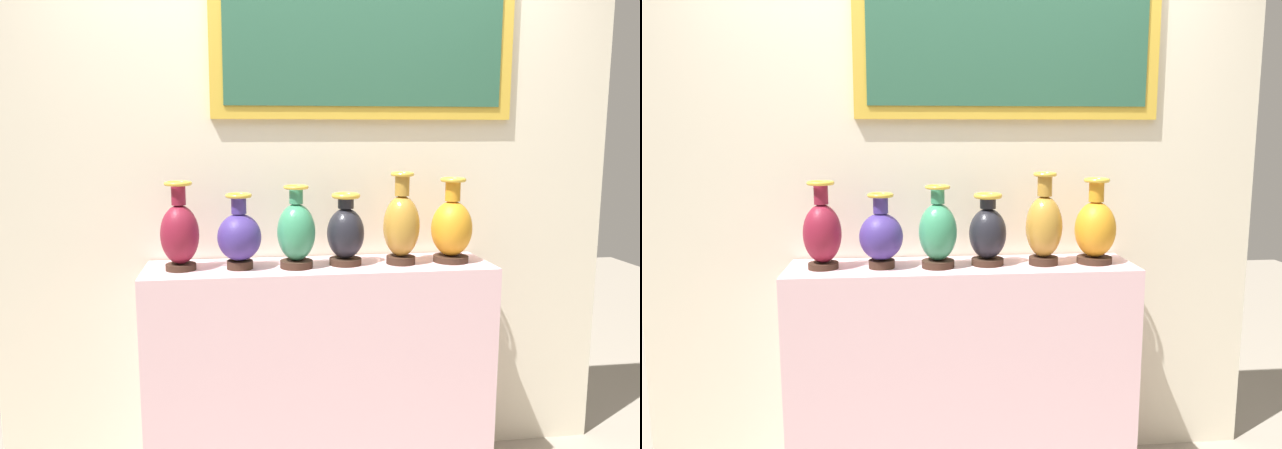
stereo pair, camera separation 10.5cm
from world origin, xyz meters
The scene contains 8 objects.
display_shelf centered at (0.00, 0.00, 0.51)m, with size 1.54×0.39×1.03m, color beige.
back_wall centered at (0.01, 0.25, 1.40)m, with size 2.94×0.14×2.73m.
vase_burgundy centered at (-0.61, -0.01, 1.19)m, with size 0.16×0.16×0.38m.
vase_indigo centered at (-0.35, -0.02, 1.17)m, with size 0.19×0.19×0.33m.
vase_jade centered at (-0.11, -0.04, 1.18)m, with size 0.17×0.17×0.36m.
vase_onyx centered at (0.11, -0.01, 1.17)m, with size 0.17×0.17×0.32m.
vase_ochre centered at (0.36, -0.02, 1.20)m, with size 0.16×0.16×0.41m.
vase_amber centered at (0.60, -0.02, 1.18)m, with size 0.18×0.18×0.38m.
Camera 2 is at (-0.26, -2.60, 1.61)m, focal length 33.65 mm.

